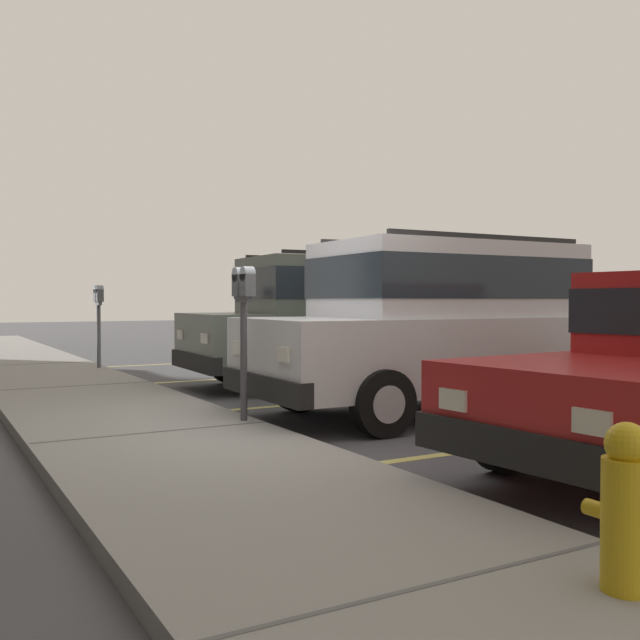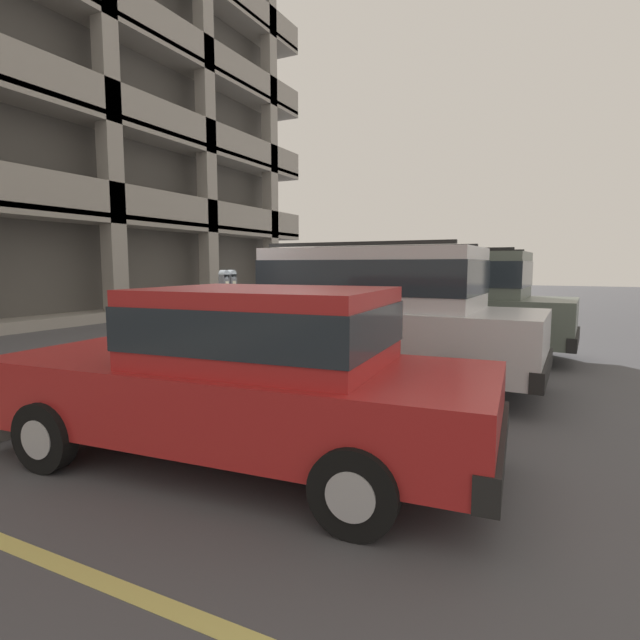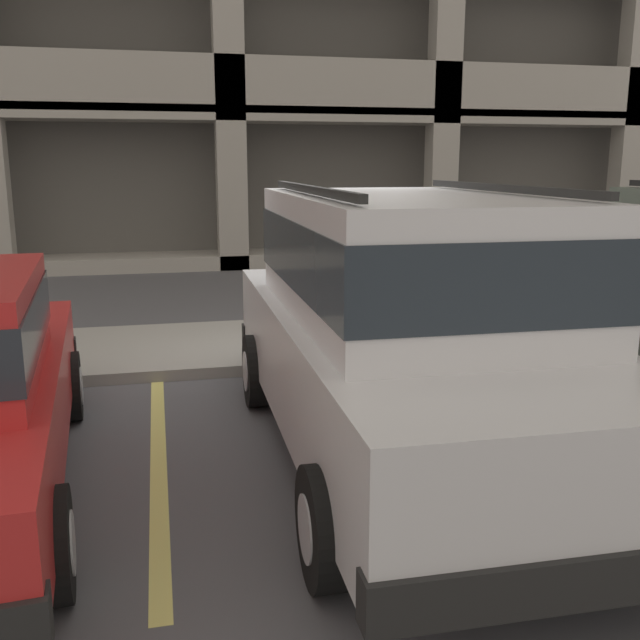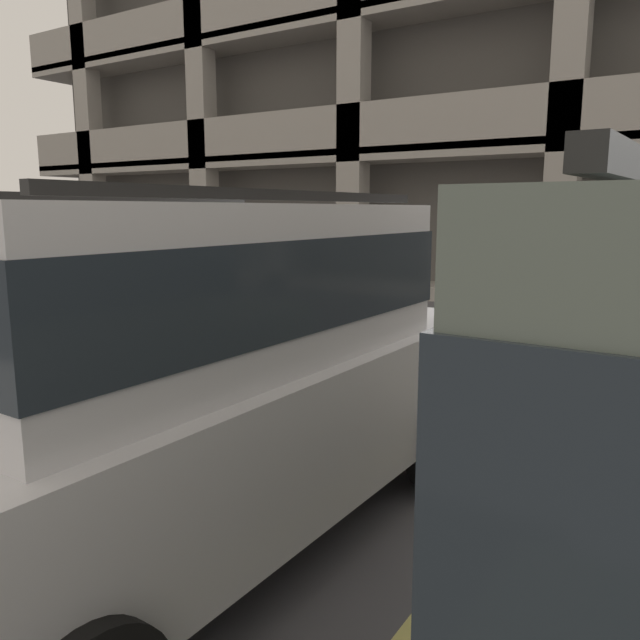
% 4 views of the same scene
% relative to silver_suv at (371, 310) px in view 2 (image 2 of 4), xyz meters
% --- Properties ---
extents(ground_plane, '(80.00, 80.00, 0.10)m').
position_rel_silver_suv_xyz_m(ground_plane, '(-0.17, 2.21, -1.14)').
color(ground_plane, '#4C4C51').
extents(sidewalk, '(40.00, 2.20, 0.12)m').
position_rel_silver_suv_xyz_m(sidewalk, '(-0.17, 3.51, -1.03)').
color(sidewalk, gray).
rests_on(sidewalk, ground_plane).
extents(parking_stall_lines, '(12.95, 4.80, 0.01)m').
position_rel_silver_suv_xyz_m(parking_stall_lines, '(1.43, 0.81, -1.08)').
color(parking_stall_lines, '#DBD16B').
rests_on(parking_stall_lines, ground_plane).
extents(silver_suv, '(2.08, 4.81, 2.03)m').
position_rel_silver_suv_xyz_m(silver_suv, '(0.00, 0.00, 0.00)').
color(silver_suv, silver).
rests_on(silver_suv, ground_plane).
extents(red_sedan, '(2.08, 4.60, 1.54)m').
position_rel_silver_suv_xyz_m(red_sedan, '(-3.21, -0.06, -0.27)').
color(red_sedan, red).
rests_on(red_sedan, ground_plane).
extents(dark_hatchback, '(2.15, 4.85, 2.03)m').
position_rel_silver_suv_xyz_m(dark_hatchback, '(3.07, -0.37, 0.00)').
color(dark_hatchback, '#5B665B').
rests_on(dark_hatchback, ground_plane).
extents(parking_meter_near, '(0.35, 0.12, 1.53)m').
position_rel_silver_suv_xyz_m(parking_meter_near, '(0.02, 2.56, 0.17)').
color(parking_meter_near, '#47474C').
rests_on(parking_meter_near, sidewalk).
extents(parking_meter_far, '(0.35, 0.12, 1.47)m').
position_rel_silver_suv_xyz_m(parking_meter_far, '(6.44, 2.59, 0.13)').
color(parking_meter_far, '#595B60').
rests_on(parking_meter_far, sidewalk).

